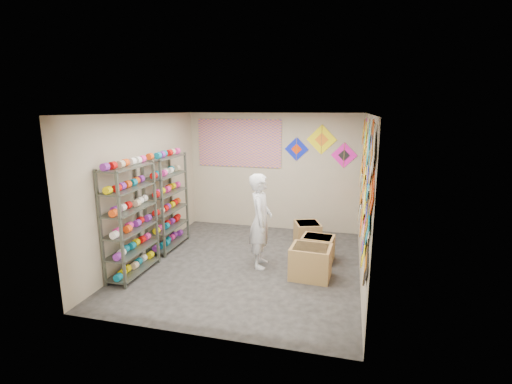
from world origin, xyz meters
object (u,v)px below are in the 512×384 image
(shopkeeper, at_px, (261,221))
(carton_a, at_px, (310,262))
(carton_b, at_px, (318,248))
(shelf_rack_front, at_px, (130,221))
(shelf_rack_back, at_px, (167,202))
(carton_c, at_px, (307,234))

(shopkeeper, height_order, carton_a, shopkeeper)
(shopkeeper, xyz_separation_m, carton_a, (0.93, -0.27, -0.57))
(carton_a, height_order, carton_b, carton_a)
(shelf_rack_front, xyz_separation_m, carton_a, (2.96, 0.60, -0.68))
(shelf_rack_back, height_order, shopkeeper, shelf_rack_back)
(carton_c, bearing_deg, shelf_rack_back, 178.48)
(shopkeeper, bearing_deg, carton_c, -36.36)
(shelf_rack_back, xyz_separation_m, carton_b, (3.02, 0.07, -0.72))
(carton_a, relative_size, carton_b, 1.15)
(shelf_rack_front, distance_m, carton_b, 3.39)
(shelf_rack_front, relative_size, shelf_rack_back, 1.00)
(shopkeeper, height_order, carton_c, shopkeeper)
(carton_a, height_order, carton_c, carton_a)
(shelf_rack_front, xyz_separation_m, shelf_rack_back, (0.00, 1.30, 0.00))
(shelf_rack_back, relative_size, carton_a, 2.89)
(shelf_rack_back, relative_size, shopkeeper, 1.12)
(carton_b, bearing_deg, shopkeeper, -147.49)
(shelf_rack_front, bearing_deg, carton_a, 11.52)
(shelf_rack_back, relative_size, carton_b, 3.31)
(shelf_rack_front, bearing_deg, shopkeeper, 23.16)
(carton_a, bearing_deg, shopkeeper, 167.59)
(shopkeeper, relative_size, carton_c, 3.11)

